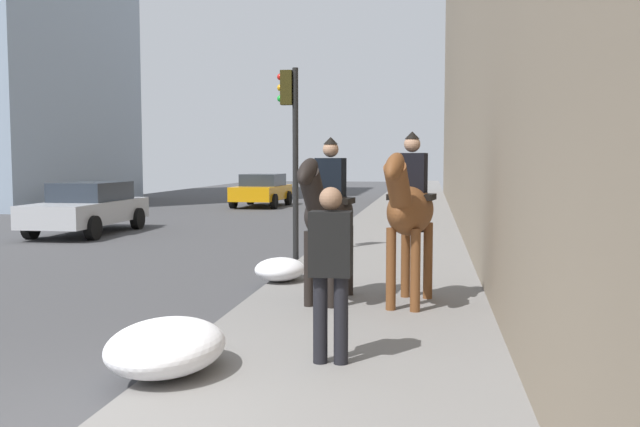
{
  "coord_description": "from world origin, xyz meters",
  "views": [
    {
      "loc": [
        -4.56,
        -2.53,
        2.08
      ],
      "look_at": [
        4.0,
        -1.17,
        1.4
      ],
      "focal_mm": 38.8,
      "sensor_mm": 36.0,
      "label": 1
    }
  ],
  "objects_px": {
    "mounted_horse_far": "(410,208)",
    "car_mid_lane": "(262,190)",
    "pedestrian_greeting": "(331,263)",
    "car_near_lane": "(89,207)",
    "traffic_light_near_curb": "(291,132)",
    "mounted_horse_near": "(328,211)"
  },
  "relations": [
    {
      "from": "mounted_horse_far",
      "to": "car_mid_lane",
      "type": "height_order",
      "value": "mounted_horse_far"
    },
    {
      "from": "pedestrian_greeting",
      "to": "car_near_lane",
      "type": "xyz_separation_m",
      "value": [
        11.56,
        8.5,
        -0.34
      ]
    },
    {
      "from": "mounted_horse_far",
      "to": "pedestrian_greeting",
      "type": "distance_m",
      "value": 2.9
    },
    {
      "from": "pedestrian_greeting",
      "to": "car_near_lane",
      "type": "relative_size",
      "value": 0.37
    },
    {
      "from": "mounted_horse_far",
      "to": "pedestrian_greeting",
      "type": "relative_size",
      "value": 1.37
    },
    {
      "from": "car_near_lane",
      "to": "traffic_light_near_curb",
      "type": "height_order",
      "value": "traffic_light_near_curb"
    },
    {
      "from": "mounted_horse_near",
      "to": "pedestrian_greeting",
      "type": "distance_m",
      "value": 2.92
    },
    {
      "from": "car_mid_lane",
      "to": "traffic_light_near_curb",
      "type": "height_order",
      "value": "traffic_light_near_curb"
    },
    {
      "from": "car_near_lane",
      "to": "car_mid_lane",
      "type": "distance_m",
      "value": 11.79
    },
    {
      "from": "mounted_horse_near",
      "to": "car_near_lane",
      "type": "height_order",
      "value": "mounted_horse_near"
    },
    {
      "from": "mounted_horse_far",
      "to": "car_mid_lane",
      "type": "relative_size",
      "value": 0.57
    },
    {
      "from": "car_mid_lane",
      "to": "pedestrian_greeting",
      "type": "bearing_deg",
      "value": 17.46
    },
    {
      "from": "pedestrian_greeting",
      "to": "mounted_horse_far",
      "type": "bearing_deg",
      "value": -13.69
    },
    {
      "from": "mounted_horse_far",
      "to": "pedestrian_greeting",
      "type": "height_order",
      "value": "mounted_horse_far"
    },
    {
      "from": "mounted_horse_far",
      "to": "car_near_lane",
      "type": "distance_m",
      "value": 12.69
    },
    {
      "from": "mounted_horse_near",
      "to": "mounted_horse_far",
      "type": "bearing_deg",
      "value": 94.47
    },
    {
      "from": "mounted_horse_far",
      "to": "car_near_lane",
      "type": "height_order",
      "value": "mounted_horse_far"
    },
    {
      "from": "mounted_horse_far",
      "to": "traffic_light_near_curb",
      "type": "xyz_separation_m",
      "value": [
        4.74,
        2.56,
        1.21
      ]
    },
    {
      "from": "car_near_lane",
      "to": "car_mid_lane",
      "type": "relative_size",
      "value": 1.12
    },
    {
      "from": "car_mid_lane",
      "to": "traffic_light_near_curb",
      "type": "relative_size",
      "value": 1.04
    },
    {
      "from": "mounted_horse_near",
      "to": "pedestrian_greeting",
      "type": "height_order",
      "value": "mounted_horse_near"
    },
    {
      "from": "car_mid_lane",
      "to": "mounted_horse_far",
      "type": "bearing_deg",
      "value": 21.14
    }
  ]
}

